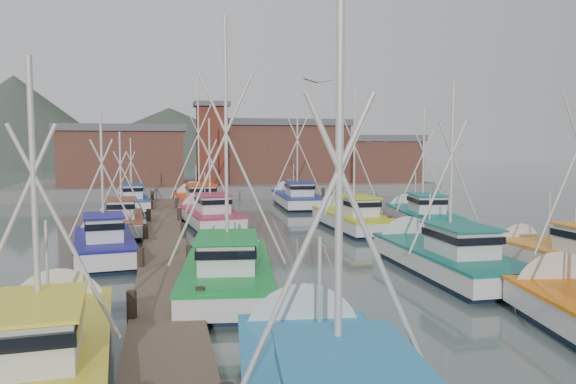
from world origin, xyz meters
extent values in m
plane|color=#4B5B58|center=(0.00, 0.00, 0.00)|extent=(260.00, 260.00, 0.00)
cube|color=brown|center=(-7.00, 4.00, 0.20)|extent=(2.20, 46.00, 0.40)
cylinder|color=black|center=(-8.00, -9.00, 0.45)|extent=(0.30, 0.30, 1.50)
cylinder|color=black|center=(-8.00, -2.00, 0.45)|extent=(0.30, 0.30, 1.50)
cylinder|color=black|center=(-8.00, 5.00, 0.45)|extent=(0.30, 0.30, 1.50)
cylinder|color=black|center=(-8.00, 12.00, 0.45)|extent=(0.30, 0.30, 1.50)
cylinder|color=black|center=(-8.00, 19.00, 0.45)|extent=(0.30, 0.30, 1.50)
cylinder|color=black|center=(-8.00, 26.00, 0.45)|extent=(0.30, 0.30, 1.50)
cylinder|color=black|center=(-6.00, -9.00, 0.45)|extent=(0.30, 0.30, 1.50)
cylinder|color=black|center=(-6.00, -2.00, 0.45)|extent=(0.30, 0.30, 1.50)
cylinder|color=black|center=(-6.00, 5.00, 0.45)|extent=(0.30, 0.30, 1.50)
cylinder|color=black|center=(-6.00, 12.00, 0.45)|extent=(0.30, 0.30, 1.50)
cylinder|color=black|center=(-6.00, 19.00, 0.45)|extent=(0.30, 0.30, 1.50)
cylinder|color=black|center=(-6.00, 26.00, 0.45)|extent=(0.30, 0.30, 1.50)
cube|color=brown|center=(7.00, 4.00, 0.20)|extent=(2.20, 46.00, 0.40)
cylinder|color=black|center=(6.00, -9.00, 0.45)|extent=(0.30, 0.30, 1.50)
cylinder|color=black|center=(6.00, -2.00, 0.45)|extent=(0.30, 0.30, 1.50)
cylinder|color=black|center=(6.00, 5.00, 0.45)|extent=(0.30, 0.30, 1.50)
cylinder|color=black|center=(6.00, 12.00, 0.45)|extent=(0.30, 0.30, 1.50)
cylinder|color=black|center=(6.00, 19.00, 0.45)|extent=(0.30, 0.30, 1.50)
cylinder|color=black|center=(6.00, 26.00, 0.45)|extent=(0.30, 0.30, 1.50)
cylinder|color=black|center=(8.00, -2.00, 0.45)|extent=(0.30, 0.30, 1.50)
cylinder|color=black|center=(8.00, 5.00, 0.45)|extent=(0.30, 0.30, 1.50)
cylinder|color=black|center=(8.00, 12.00, 0.45)|extent=(0.30, 0.30, 1.50)
cylinder|color=black|center=(8.00, 19.00, 0.45)|extent=(0.30, 0.30, 1.50)
cylinder|color=black|center=(8.00, 26.00, 0.45)|extent=(0.30, 0.30, 1.50)
cube|color=slate|center=(0.00, 37.00, 0.60)|extent=(44.00, 16.00, 1.20)
cube|color=brown|center=(-11.00, 35.00, 3.95)|extent=(12.00, 8.00, 5.50)
cube|color=#505155|center=(-11.00, 35.00, 7.05)|extent=(12.72, 8.48, 0.70)
cube|color=brown|center=(6.00, 37.00, 4.30)|extent=(14.00, 9.00, 6.20)
cube|color=#505155|center=(6.00, 37.00, 7.75)|extent=(14.84, 9.54, 0.70)
cube|color=brown|center=(17.00, 34.00, 3.45)|extent=(8.00, 6.00, 4.50)
cube|color=#505155|center=(17.00, 34.00, 6.05)|extent=(8.48, 6.36, 0.70)
cube|color=#5F271B|center=(-2.00, 33.00, 5.20)|extent=(3.00, 3.00, 8.00)
cube|color=#505155|center=(-2.00, 33.00, 9.45)|extent=(3.60, 3.60, 0.50)
cone|color=#414C40|center=(-40.00, 115.00, 0.00)|extent=(110.00, 110.00, 42.00)
cone|color=#414C40|center=(-5.00, 130.00, 0.00)|extent=(140.00, 140.00, 30.00)
cone|color=#414C40|center=(35.00, 120.00, 0.00)|extent=(90.00, 90.00, 24.00)
cone|color=silver|center=(-3.63, -11.92, 0.55)|extent=(3.11, 1.43, 3.01)
cube|color=black|center=(-4.30, -17.84, 1.88)|extent=(2.41, 3.39, 0.28)
cube|color=#2688BD|center=(-4.30, -17.84, 2.24)|extent=(2.56, 3.59, 0.07)
cylinder|color=beige|center=(-4.19, -16.89, 4.50)|extent=(0.15, 0.15, 6.81)
cylinder|color=beige|center=(-4.80, -16.82, 3.70)|extent=(2.44, 0.38, 5.33)
cylinder|color=beige|center=(-3.58, -16.96, 3.70)|extent=(2.44, 0.38, 5.33)
cylinder|color=beige|center=(-3.97, -14.98, 2.30)|extent=(0.09, 0.09, 2.68)
cone|color=silver|center=(5.48, -9.64, 0.55)|extent=(3.08, 1.53, 2.94)
cube|color=silver|center=(-9.77, -12.57, 0.70)|extent=(3.49, 8.96, 0.80)
cube|color=yellow|center=(-9.77, -12.57, 1.08)|extent=(3.58, 9.06, 0.10)
cone|color=silver|center=(-10.10, -8.19, 0.55)|extent=(2.81, 1.30, 2.74)
cube|color=silver|center=(-9.70, -13.62, 1.65)|extent=(1.96, 2.76, 1.10)
cube|color=black|center=(-9.70, -13.62, 1.88)|extent=(2.09, 3.03, 0.28)
cube|color=yellow|center=(-9.70, -13.62, 2.24)|extent=(2.22, 3.21, 0.07)
cylinder|color=beige|center=(-9.76, -12.75, 4.24)|extent=(0.14, 0.14, 6.27)
cylinder|color=beige|center=(-10.36, -12.79, 3.50)|extent=(2.26, 0.26, 4.91)
cylinder|color=beige|center=(-9.16, -12.70, 3.50)|extent=(2.26, 0.26, 4.91)
cylinder|color=beige|center=(-9.89, -11.00, 2.30)|extent=(0.08, 0.08, 2.63)
cube|color=black|center=(-4.75, -5.14, 0.05)|extent=(3.73, 8.51, 0.70)
cube|color=silver|center=(-4.75, -5.14, 0.70)|extent=(4.24, 9.67, 0.80)
cube|color=#0E9934|center=(-4.75, -5.14, 1.08)|extent=(4.34, 9.78, 0.10)
cone|color=silver|center=(-4.14, -0.51, 0.55)|extent=(3.04, 1.47, 2.92)
cube|color=silver|center=(-4.89, -6.26, 1.65)|extent=(2.24, 3.03, 1.10)
cube|color=black|center=(-4.89, -6.26, 1.88)|extent=(2.39, 3.32, 0.28)
cube|color=#0E9934|center=(-4.89, -6.26, 2.24)|extent=(2.54, 3.52, 0.07)
cylinder|color=beige|center=(-4.77, -5.33, 5.57)|extent=(0.15, 0.15, 8.95)
cylinder|color=beige|center=(-5.36, -5.25, 4.52)|extent=(3.17, 0.51, 6.99)
cylinder|color=beige|center=(-4.18, -5.41, 4.52)|extent=(3.17, 0.51, 6.99)
cylinder|color=beige|center=(-4.53, -3.47, 2.30)|extent=(0.09, 0.09, 2.61)
cube|color=black|center=(4.47, -4.68, 0.05)|extent=(2.68, 8.08, 0.70)
cube|color=silver|center=(4.47, -4.68, 0.70)|extent=(3.04, 9.18, 0.80)
cube|color=#0D6E60|center=(4.47, -4.68, 1.08)|extent=(3.13, 9.28, 0.10)
cone|color=silver|center=(4.50, -0.10, 0.55)|extent=(2.87, 1.12, 2.86)
cube|color=silver|center=(4.47, -5.78, 1.65)|extent=(1.87, 2.76, 1.10)
cube|color=black|center=(4.47, -5.78, 1.88)|extent=(1.99, 3.04, 0.28)
cube|color=#0D6E60|center=(4.47, -5.78, 2.24)|extent=(2.11, 3.22, 0.07)
cylinder|color=beige|center=(4.47, -4.86, 4.55)|extent=(0.13, 0.13, 6.91)
cylinder|color=beige|center=(3.88, -4.86, 3.74)|extent=(2.48, 0.11, 5.40)
cylinder|color=beige|center=(5.06, -4.87, 3.74)|extent=(2.48, 0.11, 5.40)
cylinder|color=beige|center=(4.48, -3.03, 2.30)|extent=(0.08, 0.08, 2.56)
cube|color=black|center=(-9.81, 1.72, 0.05)|extent=(3.07, 7.09, 0.70)
cube|color=silver|center=(-9.81, 1.72, 0.70)|extent=(3.49, 8.05, 0.80)
cube|color=navy|center=(-9.81, 1.72, 1.08)|extent=(3.57, 8.14, 0.10)
cone|color=silver|center=(-10.30, 5.59, 0.55)|extent=(2.55, 1.39, 2.43)
cube|color=silver|center=(-9.69, 0.79, 1.65)|extent=(1.85, 2.52, 1.10)
cube|color=black|center=(-9.69, 0.79, 1.88)|extent=(1.98, 2.76, 0.28)
cube|color=navy|center=(-9.69, 0.79, 2.24)|extent=(2.10, 2.93, 0.07)
cylinder|color=beige|center=(-9.79, 1.57, 4.08)|extent=(0.13, 0.13, 5.95)
cylinder|color=beige|center=(-10.32, 1.50, 3.38)|extent=(2.13, 0.35, 4.66)
cylinder|color=beige|center=(-9.26, 1.63, 3.38)|extent=(2.13, 0.35, 4.66)
cylinder|color=beige|center=(-9.99, 3.11, 2.30)|extent=(0.08, 0.08, 2.34)
cube|color=black|center=(9.43, -5.94, 0.05)|extent=(2.53, 6.82, 0.70)
cube|color=silver|center=(9.43, -5.94, 0.70)|extent=(2.88, 7.75, 0.80)
cube|color=orange|center=(9.43, -5.94, 1.08)|extent=(2.96, 7.83, 0.10)
cone|color=silver|center=(9.25, -2.13, 0.55)|extent=(2.46, 1.21, 2.41)
cylinder|color=beige|center=(8.93, -6.12, 4.28)|extent=(2.95, 0.23, 6.49)
cylinder|color=beige|center=(9.36, -4.57, 2.30)|extent=(0.07, 0.07, 2.24)
cube|color=black|center=(-4.07, 11.19, 0.05)|extent=(3.39, 7.99, 0.70)
cube|color=silver|center=(-4.07, 11.19, 0.70)|extent=(3.85, 9.08, 0.80)
cube|color=#AE2447|center=(-4.07, 11.19, 1.08)|extent=(3.95, 9.18, 0.10)
cone|color=silver|center=(-4.57, 15.57, 0.55)|extent=(2.86, 1.41, 2.75)
cube|color=silver|center=(-3.95, 10.14, 1.65)|extent=(2.07, 2.83, 1.10)
cube|color=black|center=(-3.95, 10.14, 1.88)|extent=(2.21, 3.10, 0.28)
cube|color=#AE2447|center=(-3.95, 10.14, 2.24)|extent=(2.34, 3.29, 0.07)
cylinder|color=beige|center=(-4.05, 11.01, 4.11)|extent=(0.14, 0.14, 6.02)
cylinder|color=beige|center=(-4.61, 10.95, 3.40)|extent=(2.16, 0.34, 4.71)
cylinder|color=beige|center=(-3.49, 11.08, 3.40)|extent=(2.16, 0.34, 4.71)
cylinder|color=beige|center=(-4.25, 12.76, 2.30)|extent=(0.08, 0.08, 2.46)
cube|color=black|center=(4.63, 7.69, 0.05)|extent=(2.62, 7.57, 0.70)
cube|color=silver|center=(4.63, 7.69, 0.70)|extent=(2.97, 8.60, 0.80)
cube|color=#C2D00E|center=(4.63, 7.69, 1.08)|extent=(3.06, 8.69, 0.10)
cone|color=silver|center=(4.53, 11.96, 0.55)|extent=(2.69, 1.16, 2.67)
cube|color=silver|center=(4.66, 6.67, 1.65)|extent=(1.78, 2.60, 1.10)
cube|color=black|center=(4.66, 6.67, 1.88)|extent=(1.90, 2.86, 0.28)
cube|color=#C2D00E|center=(4.66, 6.67, 2.24)|extent=(2.01, 3.03, 0.07)
cylinder|color=beige|center=(4.64, 7.52, 5.09)|extent=(0.12, 0.12, 7.98)
cylinder|color=beige|center=(4.09, 7.51, 4.15)|extent=(2.84, 0.15, 6.23)
cylinder|color=beige|center=(5.18, 7.53, 4.15)|extent=(2.84, 0.15, 6.23)
cylinder|color=beige|center=(4.60, 9.23, 2.30)|extent=(0.07, 0.07, 2.38)
cube|color=black|center=(-9.52, 9.49, 0.05)|extent=(2.43, 6.55, 0.70)
cube|color=silver|center=(-9.52, 9.49, 0.70)|extent=(2.76, 7.45, 0.80)
cube|color=brown|center=(-9.52, 9.49, 1.08)|extent=(2.83, 7.52, 0.10)
cone|color=silver|center=(-9.71, 13.15, 0.55)|extent=(2.34, 1.22, 2.29)
cube|color=silver|center=(-9.48, 8.61, 1.65)|extent=(1.59, 2.27, 1.10)
cube|color=black|center=(-9.48, 8.61, 1.88)|extent=(1.70, 2.50, 0.28)
cube|color=brown|center=(-9.48, 8.61, 2.24)|extent=(1.80, 2.65, 0.07)
cylinder|color=beige|center=(-9.52, 9.35, 3.65)|extent=(0.12, 0.12, 5.09)
cylinder|color=beige|center=(-10.02, 9.32, 3.05)|extent=(1.84, 0.18, 3.99)
cylinder|color=beige|center=(-9.01, 9.37, 3.05)|extent=(1.84, 0.18, 3.99)
cylinder|color=beige|center=(-9.59, 10.81, 2.30)|extent=(0.07, 0.07, 2.20)
cube|color=black|center=(9.57, 8.16, 0.05)|extent=(3.55, 7.68, 0.70)
cube|color=silver|center=(9.57, 8.16, 0.70)|extent=(4.03, 8.73, 0.80)
cube|color=#067171|center=(9.57, 8.16, 1.08)|extent=(4.13, 8.83, 0.10)
cone|color=silver|center=(10.22, 12.31, 0.55)|extent=(2.79, 1.50, 2.66)
cube|color=silver|center=(9.42, 7.16, 1.65)|extent=(2.08, 2.76, 1.10)
cube|color=black|center=(9.42, 7.16, 1.88)|extent=(2.23, 3.02, 0.28)
cube|color=#067171|center=(9.42, 7.16, 2.24)|extent=(2.37, 3.21, 0.07)
cylinder|color=beige|center=(9.55, 7.99, 4.46)|extent=(0.14, 0.14, 6.71)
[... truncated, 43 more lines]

